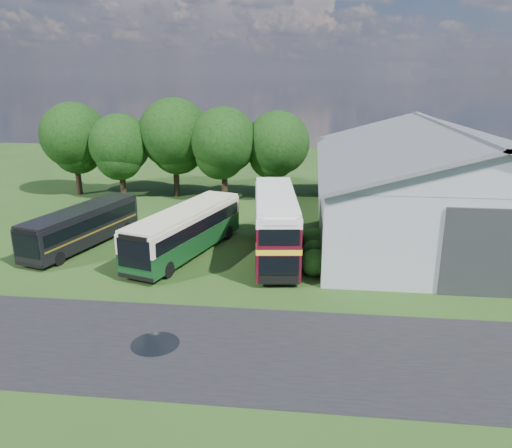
# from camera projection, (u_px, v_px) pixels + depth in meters

# --- Properties ---
(ground) EXTENTS (120.00, 120.00, 0.00)m
(ground) POSITION_uv_depth(u_px,v_px,m) (202.00, 315.00, 25.22)
(ground) COLOR #1B3912
(ground) RESTS_ON ground
(asphalt_road) EXTENTS (60.00, 8.00, 0.02)m
(asphalt_road) POSITION_uv_depth(u_px,v_px,m) (254.00, 350.00, 22.04)
(asphalt_road) COLOR black
(asphalt_road) RESTS_ON ground
(puddle) EXTENTS (2.20, 2.20, 0.01)m
(puddle) POSITION_uv_depth(u_px,v_px,m) (155.00, 344.00, 22.53)
(puddle) COLOR black
(puddle) RESTS_ON ground
(storage_shed) EXTENTS (18.80, 24.80, 8.15)m
(storage_shed) POSITION_uv_depth(u_px,v_px,m) (441.00, 178.00, 37.58)
(storage_shed) COLOR gray
(storage_shed) RESTS_ON ground
(tree_left_a) EXTENTS (6.46, 6.46, 9.12)m
(tree_left_a) POSITION_uv_depth(u_px,v_px,m) (74.00, 136.00, 48.76)
(tree_left_a) COLOR black
(tree_left_a) RESTS_ON ground
(tree_left_b) EXTENTS (5.78, 5.78, 8.16)m
(tree_left_b) POSITION_uv_depth(u_px,v_px,m) (120.00, 144.00, 47.45)
(tree_left_b) COLOR black
(tree_left_b) RESTS_ON ground
(tree_mid) EXTENTS (6.80, 6.80, 9.60)m
(tree_mid) POSITION_uv_depth(u_px,v_px,m) (174.00, 133.00, 47.87)
(tree_mid) COLOR black
(tree_mid) RESTS_ON ground
(tree_right_a) EXTENTS (6.26, 6.26, 8.83)m
(tree_right_a) POSITION_uv_depth(u_px,v_px,m) (224.00, 141.00, 46.52)
(tree_right_a) COLOR black
(tree_right_a) RESTS_ON ground
(tree_right_b) EXTENTS (5.98, 5.98, 8.45)m
(tree_right_b) POSITION_uv_depth(u_px,v_px,m) (278.00, 143.00, 46.81)
(tree_right_b) COLOR black
(tree_right_b) RESTS_ON ground
(shrub_front) EXTENTS (1.70, 1.70, 1.70)m
(shrub_front) POSITION_uv_depth(u_px,v_px,m) (314.00, 275.00, 30.31)
(shrub_front) COLOR #194714
(shrub_front) RESTS_ON ground
(shrub_mid) EXTENTS (1.60, 1.60, 1.60)m
(shrub_mid) POSITION_uv_depth(u_px,v_px,m) (314.00, 263.00, 32.22)
(shrub_mid) COLOR #194714
(shrub_mid) RESTS_ON ground
(shrub_back) EXTENTS (1.80, 1.80, 1.80)m
(shrub_back) POSITION_uv_depth(u_px,v_px,m) (314.00, 252.00, 34.12)
(shrub_back) COLOR #194714
(shrub_back) RESTS_ON ground
(bus_green_single) EXTENTS (5.80, 11.54, 3.11)m
(bus_green_single) POSITION_uv_depth(u_px,v_px,m) (186.00, 231.00, 33.30)
(bus_green_single) COLOR black
(bus_green_single) RESTS_ON ground
(bus_maroon_double) EXTENTS (3.77, 10.47, 4.40)m
(bus_maroon_double) POSITION_uv_depth(u_px,v_px,m) (275.00, 226.00, 32.51)
(bus_maroon_double) COLOR black
(bus_maroon_double) RESTS_ON ground
(bus_dark_single) EXTENTS (4.87, 10.26, 2.76)m
(bus_dark_single) POSITION_uv_depth(u_px,v_px,m) (82.00, 226.00, 34.85)
(bus_dark_single) COLOR black
(bus_dark_single) RESTS_ON ground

